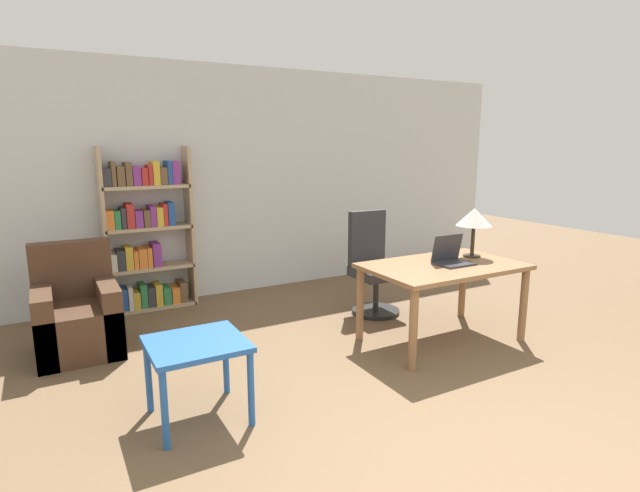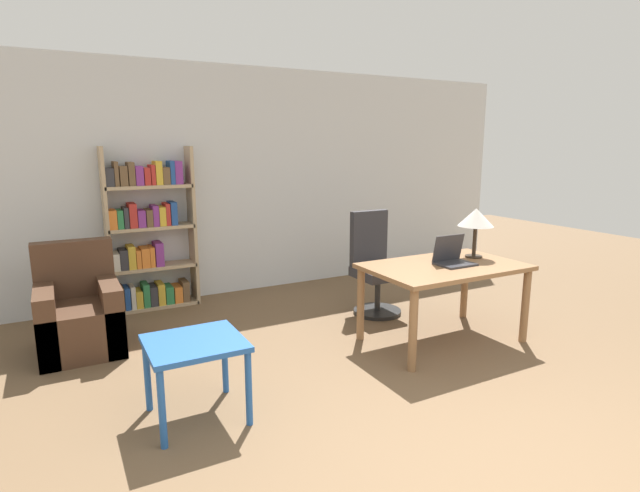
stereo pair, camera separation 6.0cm
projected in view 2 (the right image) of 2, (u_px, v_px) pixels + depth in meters
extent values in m
cube|color=silver|center=(238.00, 182.00, 6.01)|extent=(8.00, 0.06, 2.70)
cube|color=olive|center=(444.00, 267.00, 4.52)|extent=(1.42, 0.89, 0.04)
cylinder|color=olive|center=(413.00, 331.00, 3.96)|extent=(0.07, 0.07, 0.69)
cylinder|color=olive|center=(525.00, 306.00, 4.56)|extent=(0.07, 0.07, 0.69)
cylinder|color=olive|center=(361.00, 304.00, 4.62)|extent=(0.07, 0.07, 0.69)
cylinder|color=olive|center=(465.00, 286.00, 5.22)|extent=(0.07, 0.07, 0.69)
cube|color=#2D2D33|center=(455.00, 264.00, 4.50)|extent=(0.33, 0.25, 0.02)
cube|color=#2D2D33|center=(448.00, 248.00, 4.56)|extent=(0.33, 0.06, 0.25)
cube|color=#19233D|center=(448.00, 248.00, 4.57)|extent=(0.30, 0.05, 0.21)
cylinder|color=#2D2319|center=(474.00, 256.00, 4.82)|extent=(0.16, 0.16, 0.01)
cylinder|color=#2D2319|center=(475.00, 241.00, 4.79)|extent=(0.04, 0.04, 0.29)
cone|color=silver|center=(476.00, 217.00, 4.74)|extent=(0.34, 0.34, 0.17)
cylinder|color=black|center=(377.00, 311.00, 5.40)|extent=(0.51, 0.51, 0.04)
cylinder|color=#262626|center=(378.00, 294.00, 5.36)|extent=(0.06, 0.06, 0.36)
cube|color=#2D2D33|center=(378.00, 273.00, 5.31)|extent=(0.46, 0.46, 0.10)
cube|color=#2D2D33|center=(369.00, 238.00, 5.41)|extent=(0.44, 0.08, 0.60)
cube|color=#2356A3|center=(195.00, 343.00, 3.24)|extent=(0.61, 0.57, 0.04)
cylinder|color=#2356A3|center=(162.00, 409.00, 2.95)|extent=(0.04, 0.04, 0.51)
cylinder|color=#2356A3|center=(249.00, 388.00, 3.21)|extent=(0.04, 0.04, 0.51)
cylinder|color=#2356A3|center=(147.00, 375.00, 3.39)|extent=(0.04, 0.04, 0.51)
cylinder|color=#2356A3|center=(225.00, 360.00, 3.64)|extent=(0.04, 0.04, 0.51)
cube|color=#472D1E|center=(81.00, 327.00, 4.39)|extent=(0.67, 0.78, 0.42)
cube|color=#472D1E|center=(74.00, 268.00, 4.57)|extent=(0.67, 0.16, 0.52)
cube|color=#472D1E|center=(47.00, 322.00, 4.26)|extent=(0.16, 0.78, 0.60)
cube|color=#472D1E|center=(111.00, 313.00, 4.49)|extent=(0.16, 0.78, 0.60)
cube|color=tan|center=(107.00, 232.00, 5.24)|extent=(0.04, 0.28, 1.78)
cube|color=tan|center=(192.00, 226.00, 5.65)|extent=(0.04, 0.28, 1.78)
cube|color=tan|center=(157.00, 305.00, 5.62)|extent=(0.90, 0.28, 0.04)
cube|color=brown|center=(119.00, 298.00, 5.41)|extent=(0.09, 0.24, 0.25)
cube|color=#234C99|center=(127.00, 297.00, 5.45)|extent=(0.06, 0.24, 0.24)
cube|color=silver|center=(132.00, 296.00, 5.48)|extent=(0.05, 0.24, 0.25)
cube|color=gold|center=(138.00, 298.00, 5.51)|extent=(0.07, 0.24, 0.19)
cube|color=#2D7F47|center=(145.00, 294.00, 5.54)|extent=(0.07, 0.24, 0.25)
cube|color=#333338|center=(153.00, 295.00, 5.58)|extent=(0.08, 0.24, 0.22)
cube|color=gold|center=(160.00, 293.00, 5.61)|extent=(0.07, 0.24, 0.24)
cube|color=#2D7F47|center=(168.00, 294.00, 5.66)|extent=(0.08, 0.24, 0.19)
cube|color=orange|center=(177.00, 293.00, 5.71)|extent=(0.09, 0.24, 0.18)
cube|color=brown|center=(184.00, 290.00, 5.74)|extent=(0.07, 0.24, 0.23)
cube|color=tan|center=(154.00, 267.00, 5.53)|extent=(0.90, 0.28, 0.04)
cube|color=silver|center=(115.00, 261.00, 5.33)|extent=(0.07, 0.24, 0.18)
cube|color=#333338|center=(123.00, 259.00, 5.36)|extent=(0.08, 0.24, 0.21)
cube|color=gold|center=(131.00, 257.00, 5.40)|extent=(0.07, 0.24, 0.25)
cube|color=orange|center=(138.00, 258.00, 5.43)|extent=(0.05, 0.24, 0.20)
cube|color=orange|center=(144.00, 257.00, 5.46)|extent=(0.09, 0.24, 0.21)
cube|color=orange|center=(151.00, 256.00, 5.50)|extent=(0.05, 0.24, 0.22)
cube|color=#7F338C|center=(158.00, 253.00, 5.53)|extent=(0.09, 0.24, 0.26)
cube|color=tan|center=(151.00, 227.00, 5.44)|extent=(0.90, 0.28, 0.04)
cube|color=orange|center=(112.00, 219.00, 5.24)|extent=(0.08, 0.24, 0.20)
cube|color=#2D7F47|center=(119.00, 219.00, 5.27)|extent=(0.06, 0.24, 0.19)
cube|color=#333338|center=(125.00, 217.00, 5.30)|extent=(0.05, 0.24, 0.22)
cube|color=#B72D28|center=(132.00, 215.00, 5.33)|extent=(0.08, 0.24, 0.26)
cube|color=#7F338C|center=(140.00, 218.00, 5.37)|extent=(0.08, 0.24, 0.18)
cube|color=brown|center=(148.00, 218.00, 5.41)|extent=(0.06, 0.24, 0.18)
cube|color=#7F338C|center=(154.00, 215.00, 5.44)|extent=(0.06, 0.24, 0.22)
cube|color=gold|center=(161.00, 216.00, 5.47)|extent=(0.07, 0.24, 0.21)
cube|color=#B72D28|center=(166.00, 214.00, 5.49)|extent=(0.05, 0.24, 0.24)
cube|color=#234C99|center=(172.00, 213.00, 5.52)|extent=(0.07, 0.24, 0.25)
cube|color=tan|center=(148.00, 186.00, 5.35)|extent=(0.90, 0.28, 0.04)
cube|color=#333338|center=(109.00, 177.00, 5.15)|extent=(0.08, 0.24, 0.19)
cube|color=brown|center=(115.00, 174.00, 5.18)|extent=(0.04, 0.24, 0.25)
cube|color=brown|center=(123.00, 176.00, 5.21)|extent=(0.08, 0.24, 0.20)
cube|color=brown|center=(130.00, 174.00, 5.25)|extent=(0.06, 0.24, 0.24)
cube|color=#7F338C|center=(138.00, 176.00, 5.29)|extent=(0.08, 0.24, 0.20)
cube|color=#B72D28|center=(146.00, 176.00, 5.32)|extent=(0.06, 0.24, 0.18)
cube|color=#B72D28|center=(152.00, 175.00, 5.35)|extent=(0.04, 0.24, 0.21)
cube|color=gold|center=(157.00, 173.00, 5.37)|extent=(0.07, 0.24, 0.25)
cube|color=brown|center=(165.00, 176.00, 5.41)|extent=(0.07, 0.24, 0.18)
cube|color=#234C99|center=(171.00, 172.00, 5.44)|extent=(0.05, 0.24, 0.25)
cube|color=#7F338C|center=(177.00, 172.00, 5.47)|extent=(0.08, 0.24, 0.25)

